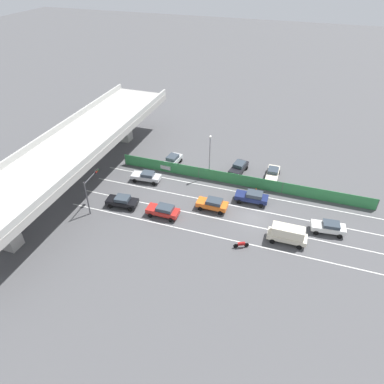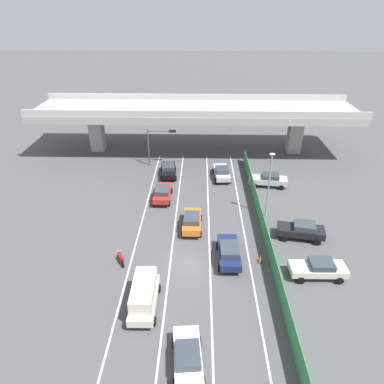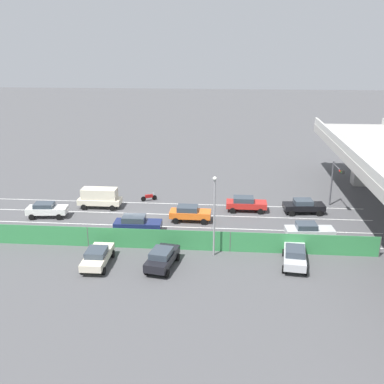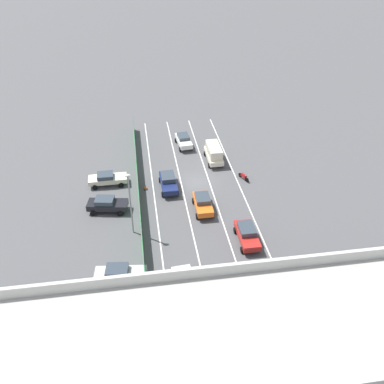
{
  "view_description": "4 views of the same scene",
  "coord_description": "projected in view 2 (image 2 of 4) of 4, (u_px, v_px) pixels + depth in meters",
  "views": [
    {
      "loc": [
        -37.51,
        -3.89,
        30.67
      ],
      "look_at": [
        1.32,
        9.26,
        1.28
      ],
      "focal_mm": 32.74,
      "sensor_mm": 36.0,
      "label": 1
    },
    {
      "loc": [
        0.79,
        -24.21,
        20.52
      ],
      "look_at": [
        -0.06,
        9.52,
        2.23
      ],
      "focal_mm": 33.14,
      "sensor_mm": 36.0,
      "label": 2
    },
    {
      "loc": [
        44.56,
        9.81,
        17.76
      ],
      "look_at": [
        -2.69,
        5.8,
        2.35
      ],
      "focal_mm": 42.57,
      "sensor_mm": 36.0,
      "label": 3
    },
    {
      "loc": [
        6.77,
        42.79,
        28.33
      ],
      "look_at": [
        1.17,
        5.23,
        2.15
      ],
      "focal_mm": 38.69,
      "sensor_mm": 36.0,
      "label": 4
    }
  ],
  "objects": [
    {
      "name": "street_lamp",
      "position": [
        270.0,
        179.0,
        36.4
      ],
      "size": [
        0.6,
        0.36,
        7.22
      ],
      "color": "gray",
      "rests_on": "ground"
    },
    {
      "name": "parked_wagon_silver",
      "position": [
        268.0,
        179.0,
        44.04
      ],
      "size": [
        4.87,
        2.42,
        1.67
      ],
      "color": "#B2B5B7",
      "rests_on": "ground"
    },
    {
      "name": "car_sedan_black",
      "position": [
        168.0,
        170.0,
        46.61
      ],
      "size": [
        2.39,
        4.57,
        1.59
      ],
      "color": "black",
      "rests_on": "ground"
    },
    {
      "name": "parked_sedan_dark",
      "position": [
        302.0,
        230.0,
        34.3
      ],
      "size": [
        4.69,
        2.61,
        1.7
      ],
      "color": "black",
      "rests_on": "ground"
    },
    {
      "name": "green_fence",
      "position": [
        266.0,
        235.0,
        33.59
      ],
      "size": [
        0.1,
        39.2,
        1.89
      ],
      "color": "#338447",
      "rests_on": "ground"
    },
    {
      "name": "ground_plane",
      "position": [
        190.0,
        266.0,
        31.07
      ],
      "size": [
        300.0,
        300.0,
        0.0
      ],
      "primitive_type": "plane",
      "color": "#4C4C4F"
    },
    {
      "name": "parked_sedan_cream",
      "position": [
        319.0,
        268.0,
        29.52
      ],
      "size": [
        4.68,
        2.08,
        1.56
      ],
      "color": "beige",
      "rests_on": "ground"
    },
    {
      "name": "motorcycle",
      "position": [
        121.0,
        258.0,
        31.31
      ],
      "size": [
        0.98,
        1.81,
        0.93
      ],
      "color": "black",
      "rests_on": "ground"
    },
    {
      "name": "car_hatchback_white",
      "position": [
        188.0,
        357.0,
        22.15
      ],
      "size": [
        2.26,
        4.38,
        1.6
      ],
      "color": "silver",
      "rests_on": "ground"
    },
    {
      "name": "car_taxi_orange",
      "position": [
        192.0,
        221.0,
        35.71
      ],
      "size": [
        2.03,
        4.31,
        1.67
      ],
      "color": "orange",
      "rests_on": "ground"
    },
    {
      "name": "elevated_overpass",
      "position": [
        195.0,
        113.0,
        52.06
      ],
      "size": [
        46.9,
        9.96,
        7.59
      ],
      "color": "#A09E99",
      "rests_on": "ground"
    },
    {
      "name": "car_sedan_silver",
      "position": [
        222.0,
        172.0,
        46.01
      ],
      "size": [
        2.28,
        4.7,
        1.57
      ],
      "color": "#B7BABC",
      "rests_on": "ground"
    },
    {
      "name": "lane_line_right_edge",
      "position": [
        246.0,
        242.0,
        34.08
      ],
      "size": [
        0.14,
        43.1,
        0.01
      ],
      "primitive_type": "cube",
      "color": "silver",
      "rests_on": "ground"
    },
    {
      "name": "car_sedan_navy",
      "position": [
        229.0,
        252.0,
        31.31
      ],
      "size": [
        2.11,
        4.67,
        1.71
      ],
      "color": "navy",
      "rests_on": "ground"
    },
    {
      "name": "lane_line_mid_left",
      "position": [
        173.0,
        241.0,
        34.23
      ],
      "size": [
        0.14,
        43.1,
        0.01
      ],
      "primitive_type": "cube",
      "color": "silver",
      "rests_on": "ground"
    },
    {
      "name": "lane_line_mid_right",
      "position": [
        209.0,
        242.0,
        34.15
      ],
      "size": [
        0.14,
        43.1,
        0.01
      ],
      "primitive_type": "cube",
      "color": "silver",
      "rests_on": "ground"
    },
    {
      "name": "lane_line_left_edge",
      "position": [
        137.0,
        241.0,
        34.31
      ],
      "size": [
        0.14,
        43.1,
        0.01
      ],
      "primitive_type": "cube",
      "color": "silver",
      "rests_on": "ground"
    },
    {
      "name": "traffic_light",
      "position": [
        158.0,
        140.0,
        48.38
      ],
      "size": [
        3.92,
        0.47,
        5.25
      ],
      "color": "#47474C",
      "rests_on": "ground"
    },
    {
      "name": "car_van_cream",
      "position": [
        144.0,
        294.0,
        26.33
      ],
      "size": [
        2.08,
        4.82,
        2.28
      ],
      "color": "beige",
      "rests_on": "ground"
    },
    {
      "name": "car_sedan_red",
      "position": [
        162.0,
        192.0,
        41.03
      ],
      "size": [
        2.04,
        4.48,
        1.65
      ],
      "color": "red",
      "rests_on": "ground"
    },
    {
      "name": "traffic_cone",
      "position": [
        260.0,
        259.0,
        31.43
      ],
      "size": [
        0.47,
        0.47,
        0.71
      ],
      "color": "orange",
      "rests_on": "ground"
    }
  ]
}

